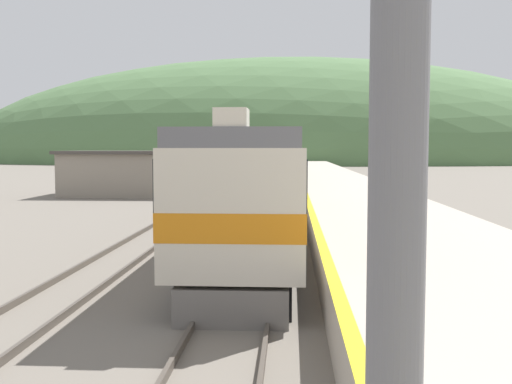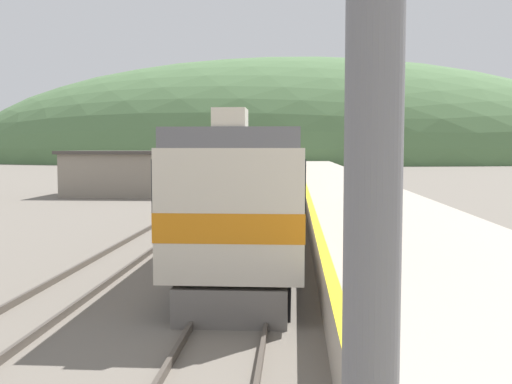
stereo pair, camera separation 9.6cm
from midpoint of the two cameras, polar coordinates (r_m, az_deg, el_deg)
track_main at (r=69.29m, az=2.35°, el=1.40°), size 1.52×180.00×0.16m
track_siding at (r=69.49m, az=-1.10°, el=1.41°), size 1.52×180.00×0.16m
platform at (r=49.41m, az=7.47°, el=0.75°), size 5.86×140.00×1.06m
distant_hills at (r=149.97m, az=2.89°, el=2.88°), size 166.05×74.72×50.89m
station_shed at (r=44.88m, az=-12.25°, el=1.79°), size 9.14×5.91×3.27m
express_train_lead_car at (r=20.72m, az=0.02°, el=0.47°), size 2.92×19.52×4.23m
carriage_second at (r=41.59m, az=1.69°, el=2.33°), size 2.91×20.09×3.87m
carriage_third at (r=62.55m, az=2.25°, el=2.96°), size 2.91×20.09×3.87m
carriage_fourth at (r=83.51m, az=2.53°, el=3.27°), size 2.91×20.09×3.87m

